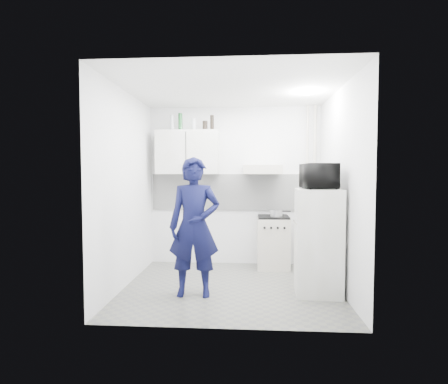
{
  "coord_description": "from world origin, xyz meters",
  "views": [
    {
      "loc": [
        0.21,
        -4.56,
        1.51
      ],
      "look_at": [
        -0.11,
        0.3,
        1.25
      ],
      "focal_mm": 28.0,
      "sensor_mm": 36.0,
      "label": 1
    }
  ],
  "objects": [
    {
      "name": "bottle_c",
      "position": [
        -0.87,
        1.07,
        2.34
      ],
      "size": [
        0.07,
        0.07,
        0.28
      ],
      "primitive_type": "cylinder",
      "color": "#144C1E",
      "rests_on": "upper_cabinet"
    },
    {
      "name": "ceiling",
      "position": [
        0.0,
        0.0,
        2.6
      ],
      "size": [
        2.8,
        2.8,
        0.0
      ],
      "primitive_type": "plane",
      "color": "white",
      "rests_on": "wall_back"
    },
    {
      "name": "upper_cabinet",
      "position": [
        -0.75,
        1.07,
        1.85
      ],
      "size": [
        1.0,
        0.35,
        0.7
      ],
      "primitive_type": "cube",
      "color": "white",
      "rests_on": "wall_back"
    },
    {
      "name": "stove_top",
      "position": [
        0.63,
        1.0,
        0.82
      ],
      "size": [
        0.48,
        0.48,
        0.03
      ],
      "primitive_type": "cube",
      "color": "black",
      "rests_on": "stove"
    },
    {
      "name": "wall_left",
      "position": [
        -1.4,
        0.0,
        1.3
      ],
      "size": [
        0.0,
        2.6,
        2.6
      ],
      "primitive_type": "plane",
      "rotation": [
        1.57,
        0.0,
        1.57
      ],
      "color": "white",
      "rests_on": "floor"
    },
    {
      "name": "bottle_e",
      "position": [
        -0.35,
        1.07,
        2.32
      ],
      "size": [
        0.06,
        0.06,
        0.24
      ],
      "primitive_type": "cylinder",
      "color": "black",
      "rests_on": "upper_cabinet"
    },
    {
      "name": "bottle_b",
      "position": [
        -1.0,
        1.07,
        2.32
      ],
      "size": [
        0.06,
        0.06,
        0.25
      ],
      "primitive_type": "cylinder",
      "color": "#B2B7BC",
      "rests_on": "upper_cabinet"
    },
    {
      "name": "saucepan",
      "position": [
        0.67,
        0.92,
        0.89
      ],
      "size": [
        0.19,
        0.19,
        0.1
      ],
      "primitive_type": "cylinder",
      "color": "silver",
      "rests_on": "stove_top"
    },
    {
      "name": "ceiling_spot_fixture",
      "position": [
        1.0,
        0.2,
        2.57
      ],
      "size": [
        0.1,
        0.1,
        0.02
      ],
      "primitive_type": "cylinder",
      "color": "white",
      "rests_on": "ceiling"
    },
    {
      "name": "pipe_a",
      "position": [
        1.3,
        1.17,
        1.3
      ],
      "size": [
        0.05,
        0.05,
        2.6
      ],
      "primitive_type": "cylinder",
      "color": "beige",
      "rests_on": "floor"
    },
    {
      "name": "canister_a",
      "position": [
        -0.65,
        1.07,
        2.29
      ],
      "size": [
        0.08,
        0.08,
        0.19
      ],
      "primitive_type": "cylinder",
      "color": "#B2B7BC",
      "rests_on": "upper_cabinet"
    },
    {
      "name": "floor",
      "position": [
        0.0,
        0.0,
        0.0
      ],
      "size": [
        2.8,
        2.8,
        0.0
      ],
      "primitive_type": "plane",
      "color": "#636458",
      "rests_on": "ground"
    },
    {
      "name": "pipe_b",
      "position": [
        1.18,
        1.17,
        1.3
      ],
      "size": [
        0.04,
        0.04,
        2.6
      ],
      "primitive_type": "cylinder",
      "color": "beige",
      "rests_on": "floor"
    },
    {
      "name": "person",
      "position": [
        -0.43,
        -0.33,
        0.86
      ],
      "size": [
        0.64,
        0.44,
        1.71
      ],
      "primitive_type": "imported",
      "rotation": [
        0.0,
        0.0,
        0.05
      ],
      "color": "black",
      "rests_on": "floor"
    },
    {
      "name": "backsplash",
      "position": [
        0.0,
        1.24,
        1.2
      ],
      "size": [
        2.74,
        0.03,
        0.6
      ],
      "primitive_type": "cube",
      "color": "white",
      "rests_on": "wall_back"
    },
    {
      "name": "microwave",
      "position": [
        1.1,
        -0.16,
        1.47
      ],
      "size": [
        0.58,
        0.41,
        0.31
      ],
      "primitive_type": "imported",
      "rotation": [
        0.0,
        0.0,
        1.62
      ],
      "color": "black",
      "rests_on": "fridge"
    },
    {
      "name": "wall_right",
      "position": [
        1.4,
        0.0,
        1.3
      ],
      "size": [
        0.0,
        2.6,
        2.6
      ],
      "primitive_type": "plane",
      "rotation": [
        1.57,
        0.0,
        -1.57
      ],
      "color": "white",
      "rests_on": "floor"
    },
    {
      "name": "stove",
      "position": [
        0.63,
        1.0,
        0.4
      ],
      "size": [
        0.5,
        0.5,
        0.81
      ],
      "primitive_type": "cube",
      "color": "beige",
      "rests_on": "floor"
    },
    {
      "name": "range_hood",
      "position": [
        0.45,
        1.0,
        1.57
      ],
      "size": [
        0.6,
        0.5,
        0.14
      ],
      "primitive_type": "cube",
      "color": "beige",
      "rests_on": "wall_back"
    },
    {
      "name": "wall_back",
      "position": [
        0.0,
        1.25,
        1.3
      ],
      "size": [
        2.8,
        0.0,
        2.8
      ],
      "primitive_type": "plane",
      "rotation": [
        1.57,
        0.0,
        0.0
      ],
      "color": "white",
      "rests_on": "floor"
    },
    {
      "name": "canister_b",
      "position": [
        -0.47,
        1.07,
        2.28
      ],
      "size": [
        0.08,
        0.08,
        0.15
      ],
      "primitive_type": "cylinder",
      "color": "black",
      "rests_on": "upper_cabinet"
    },
    {
      "name": "fridge",
      "position": [
        1.1,
        -0.16,
        0.66
      ],
      "size": [
        0.57,
        0.57,
        1.32
      ],
      "primitive_type": "cube",
      "rotation": [
        0.0,
        0.0,
        -0.05
      ],
      "color": "white",
      "rests_on": "floor"
    }
  ]
}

